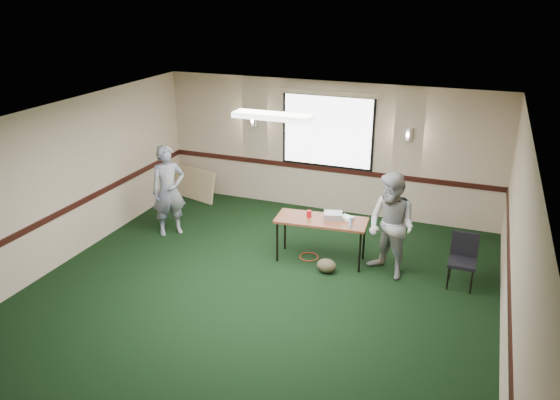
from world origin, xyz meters
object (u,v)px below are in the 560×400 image
(folding_table, at_px, (321,222))
(person_left, at_px, (169,191))
(projector, at_px, (333,215))
(conference_chair, at_px, (463,256))
(person_right, at_px, (391,226))

(folding_table, relative_size, person_left, 0.91)
(projector, bearing_deg, conference_chair, -17.05)
(projector, height_order, conference_chair, projector)
(projector, relative_size, person_right, 0.18)
(folding_table, xyz_separation_m, person_left, (-2.99, 0.05, 0.15))
(person_left, bearing_deg, conference_chair, -45.23)
(projector, height_order, person_right, person_right)
(projector, xyz_separation_m, conference_chair, (2.14, -0.09, -0.32))
(person_right, bearing_deg, person_left, -150.27)
(folding_table, bearing_deg, conference_chair, -4.25)
(projector, distance_m, conference_chair, 2.17)
(conference_chair, bearing_deg, person_right, -173.36)
(folding_table, bearing_deg, person_left, 174.17)
(folding_table, relative_size, projector, 5.15)
(folding_table, bearing_deg, person_right, -9.40)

